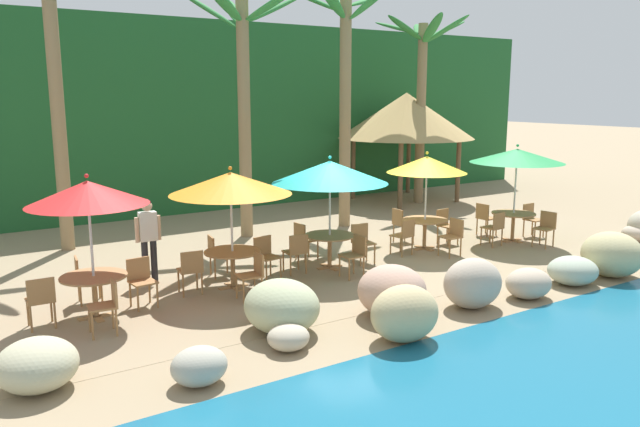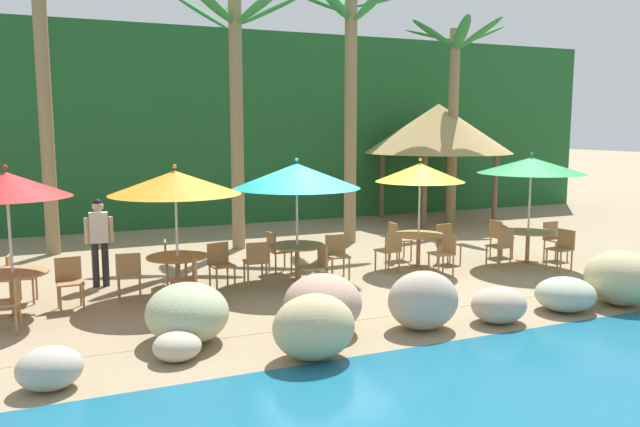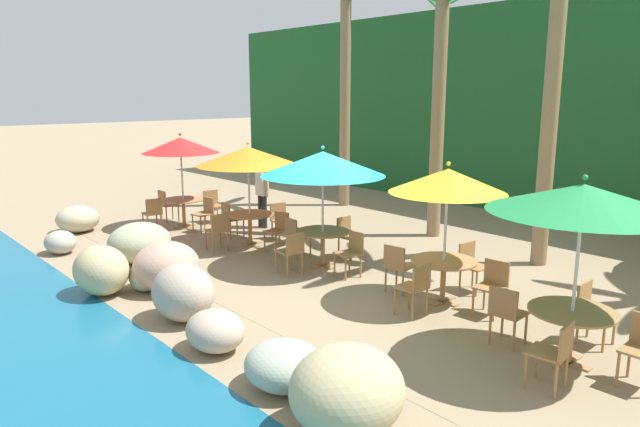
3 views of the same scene
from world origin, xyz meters
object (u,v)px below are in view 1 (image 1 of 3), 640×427
Objects in this scene: chair_yellow_left at (405,234)px; dining_table_green at (513,218)px; chair_orange_inland at (217,253)px; palm_tree_fourth at (422,80)px; chair_green_right at (546,226)px; waiter_in_white at (148,234)px; dining_table_teal at (330,240)px; chair_green_seaward at (531,217)px; chair_red_inland at (84,276)px; chair_yellow_right at (453,234)px; palm_tree_second at (244,79)px; chair_orange_left at (191,269)px; chair_yellow_seaward at (445,223)px; chair_orange_seaward at (266,254)px; chair_green_inland at (485,217)px; chair_red_left at (41,299)px; dining_table_red at (94,283)px; chair_red_right at (108,303)px; chair_teal_seaward at (362,240)px; umbrella_orange at (231,183)px; palapa_hut at (406,116)px; chair_orange_right at (254,272)px; chair_teal_left at (296,250)px; umbrella_teal at (330,172)px; chair_teal_inland at (304,238)px; dining_table_orange at (233,257)px; chair_yellow_inland at (401,223)px; chair_green_left at (495,226)px; umbrella_yellow at (427,165)px; chair_red_seaward at (141,278)px; umbrella_green at (517,156)px; palm_tree_nearest at (53,51)px; palm_tree_third at (345,70)px; chair_teal_right at (355,253)px; dining_table_yellow at (425,224)px.

chair_yellow_left is 3.32m from dining_table_green.
chair_orange_inland is 11.26m from palm_tree_fourth.
chair_green_right is 9.50m from waiter_in_white.
chair_green_seaward reaches higher than dining_table_teal.
chair_yellow_right is (8.01, -1.17, 0.00)m from chair_red_inland.
dining_table_green is 7.03m from palm_tree_fourth.
palm_tree_second is (2.22, 3.06, 3.60)m from chair_orange_inland.
chair_orange_left is 1.00× the size of chair_yellow_seaward.
chair_orange_seaward and chair_green_inland have the same top height.
chair_red_left is 12.10m from chair_green_seaward.
waiter_in_white is at bearing 46.45° from dining_table_red.
chair_red_inland and chair_orange_inland have the same top height.
chair_red_inland is 3.51m from chair_orange_seaward.
chair_teal_seaward is at bearing 11.76° from chair_red_right.
palapa_hut reaches higher than umbrella_orange.
chair_orange_right is 0.14× the size of palm_tree_fourth.
chair_orange_left is at bearing -177.38° from chair_teal_left.
umbrella_teal is 3.46m from chair_yellow_right.
chair_green_right is (10.61, -0.91, -0.10)m from dining_table_red.
dining_table_orange is at bearing -156.16° from chair_teal_inland.
chair_yellow_inland is 2.32m from chair_green_left.
chair_red_right is at bearing -159.56° from chair_orange_seaward.
umbrella_yellow reaches higher than dining_table_orange.
chair_red_seaward is at bearing -176.31° from chair_teal_left.
chair_teal_left is 4.59m from chair_yellow_seaward.
chair_yellow_seaward is at bearing 138.98° from chair_green_right.
chair_red_left is 3.58m from chair_orange_right.
umbrella_green reaches higher than umbrella_orange.
palm_tree_nearest reaches higher than chair_green_right.
dining_table_green is 11.87m from palm_tree_nearest.
chair_orange_right is 0.13× the size of palm_tree_third.
umbrella_teal is 5.93m from chair_green_right.
palm_tree_second is (-0.12, 3.77, 3.50)m from dining_table_teal.
chair_orange_left is (-1.69, -0.19, 0.00)m from chair_orange_seaward.
chair_teal_right and chair_yellow_seaward have the same top height.
chair_red_right is 1.00× the size of chair_teal_seaward.
chair_teal_left is at bearing 16.32° from chair_red_right.
dining_table_orange is at bearing 163.72° from chair_teal_right.
chair_yellow_seaward is at bearing -42.13° from palm_tree_second.
dining_table_orange is 5.26m from dining_table_yellow.
waiter_in_white is (-1.28, 0.40, 0.47)m from chair_orange_inland.
chair_green_right is (8.79, -1.17, 0.00)m from chair_orange_left.
waiter_in_white reaches higher than chair_red_left.
waiter_in_white is (0.59, 1.35, 0.47)m from chair_red_seaward.
chair_yellow_seaward is (6.95, 0.43, 0.00)m from chair_orange_left.
chair_teal_inland is 3.51m from waiter_in_white.
palm_tree_second reaches higher than chair_green_inland.
chair_orange_inland is 2.19m from chair_teal_inland.
chair_yellow_inland is at bearing -1.05° from waiter_in_white.
dining_table_red is at bearing 179.55° from dining_table_green.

